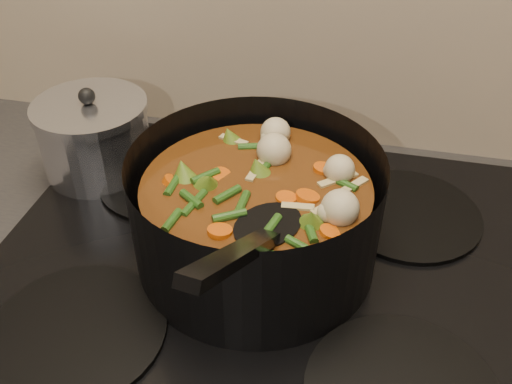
# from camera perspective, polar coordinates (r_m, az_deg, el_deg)

# --- Properties ---
(stovetop) EXTENTS (0.62, 0.54, 0.03)m
(stovetop) POSITION_cam_1_polar(r_m,az_deg,el_deg) (0.66, 0.49, -8.10)
(stovetop) COLOR black
(stovetop) RESTS_ON counter
(stockpot) EXTENTS (0.34, 0.41, 0.20)m
(stockpot) POSITION_cam_1_polar(r_m,az_deg,el_deg) (0.62, 0.01, -2.26)
(stockpot) COLOR black
(stockpot) RESTS_ON stovetop
(saucepan) EXTENTS (0.15, 0.15, 0.12)m
(saucepan) POSITION_cam_1_polar(r_m,az_deg,el_deg) (0.80, -15.80, 5.35)
(saucepan) COLOR silver
(saucepan) RESTS_ON stovetop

